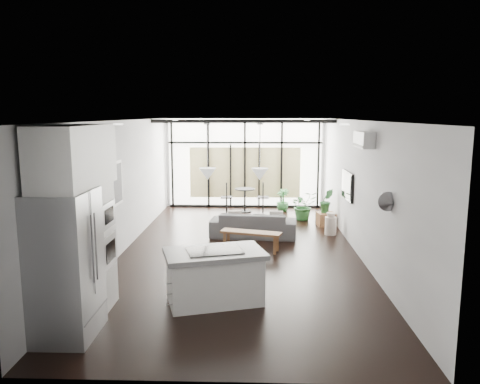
# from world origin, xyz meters

# --- Properties ---
(floor) EXTENTS (5.00, 10.00, 0.00)m
(floor) POSITION_xyz_m (0.00, 0.00, 0.00)
(floor) COLOR black
(floor) RESTS_ON ground
(ceiling) EXTENTS (5.00, 10.00, 0.00)m
(ceiling) POSITION_xyz_m (0.00, 0.00, 2.80)
(ceiling) COLOR white
(ceiling) RESTS_ON ground
(wall_left) EXTENTS (0.02, 10.00, 2.80)m
(wall_left) POSITION_xyz_m (-2.50, 0.00, 1.40)
(wall_left) COLOR silver
(wall_left) RESTS_ON ground
(wall_right) EXTENTS (0.02, 10.00, 2.80)m
(wall_right) POSITION_xyz_m (2.50, 0.00, 1.40)
(wall_right) COLOR silver
(wall_right) RESTS_ON ground
(wall_back) EXTENTS (5.00, 0.02, 2.80)m
(wall_back) POSITION_xyz_m (0.00, 5.00, 1.40)
(wall_back) COLOR silver
(wall_back) RESTS_ON ground
(wall_front) EXTENTS (5.00, 0.02, 2.80)m
(wall_front) POSITION_xyz_m (0.00, -5.00, 1.40)
(wall_front) COLOR silver
(wall_front) RESTS_ON ground
(glazing) EXTENTS (5.00, 0.20, 2.80)m
(glazing) POSITION_xyz_m (0.00, 4.88, 1.40)
(glazing) COLOR black
(glazing) RESTS_ON ground
(skylight) EXTENTS (4.70, 1.90, 0.06)m
(skylight) POSITION_xyz_m (0.00, 4.00, 2.77)
(skylight) COLOR white
(skylight) RESTS_ON ceiling
(neighbour_building) EXTENTS (3.50, 0.02, 1.60)m
(neighbour_building) POSITION_xyz_m (0.00, 4.95, 1.10)
(neighbour_building) COLOR beige
(neighbour_building) RESTS_ON ground
(island) EXTENTS (1.72, 1.30, 0.83)m
(island) POSITION_xyz_m (-0.29, -2.77, 0.42)
(island) COLOR white
(island) RESTS_ON floor
(cooktop) EXTENTS (0.95, 0.77, 0.01)m
(cooktop) POSITION_xyz_m (-0.29, -2.77, 0.84)
(cooktop) COLOR black
(cooktop) RESTS_ON island
(fridge) EXTENTS (0.76, 0.95, 1.96)m
(fridge) POSITION_xyz_m (-2.15, -3.95, 0.98)
(fridge) COLOR gray
(fridge) RESTS_ON floor
(appliance_column) EXTENTS (0.68, 0.72, 2.65)m
(appliance_column) POSITION_xyz_m (-2.19, -3.05, 1.32)
(appliance_column) COLOR white
(appliance_column) RESTS_ON floor
(upper_cabinets) EXTENTS (0.62, 1.75, 0.86)m
(upper_cabinets) POSITION_xyz_m (-2.12, -3.50, 2.35)
(upper_cabinets) COLOR white
(upper_cabinets) RESTS_ON wall_left
(pendant_left) EXTENTS (0.26, 0.26, 0.18)m
(pendant_left) POSITION_xyz_m (-0.40, -2.65, 2.02)
(pendant_left) COLOR white
(pendant_left) RESTS_ON ceiling
(pendant_right) EXTENTS (0.26, 0.26, 0.18)m
(pendant_right) POSITION_xyz_m (0.40, -2.65, 2.02)
(pendant_right) COLOR white
(pendant_right) RESTS_ON ceiling
(sofa) EXTENTS (2.09, 0.77, 0.80)m
(sofa) POSITION_xyz_m (0.29, 1.26, 0.40)
(sofa) COLOR #4F4F51
(sofa) RESTS_ON floor
(console_bench) EXTENTS (1.36, 0.67, 0.42)m
(console_bench) POSITION_xyz_m (0.24, 0.08, 0.21)
(console_bench) COLOR brown
(console_bench) RESTS_ON floor
(pouf) EXTENTS (0.56, 0.56, 0.36)m
(pouf) POSITION_xyz_m (0.42, 1.72, 0.18)
(pouf) COLOR beige
(pouf) RESTS_ON floor
(crate) EXTENTS (0.51, 0.51, 0.34)m
(crate) POSITION_xyz_m (2.22, 2.47, 0.17)
(crate) COLOR brown
(crate) RESTS_ON floor
(plant_tall) EXTENTS (0.97, 1.02, 0.63)m
(plant_tall) POSITION_xyz_m (1.68, 3.13, 0.32)
(plant_tall) COLOR #27602C
(plant_tall) RESTS_ON floor
(plant_med) EXTENTS (0.66, 0.79, 0.38)m
(plant_med) POSITION_xyz_m (1.17, 4.26, 0.19)
(plant_med) COLOR #27602C
(plant_med) RESTS_ON floor
(plant_crate) EXTENTS (0.44, 0.69, 0.29)m
(plant_crate) POSITION_xyz_m (2.22, 2.47, 0.49)
(plant_crate) COLOR #27602C
(plant_crate) RESTS_ON crate
(milk_can) EXTENTS (0.31, 0.31, 0.55)m
(milk_can) POSITION_xyz_m (2.19, 1.50, 0.28)
(milk_can) COLOR beige
(milk_can) RESTS_ON floor
(bistro_set) EXTENTS (1.70, 0.74, 0.80)m
(bistro_set) POSITION_xyz_m (0.02, 4.15, 0.40)
(bistro_set) COLOR black
(bistro_set) RESTS_ON floor
(tv) EXTENTS (0.05, 1.10, 0.65)m
(tv) POSITION_xyz_m (2.46, 1.00, 1.30)
(tv) COLOR black
(tv) RESTS_ON wall_right
(ac_unit) EXTENTS (0.22, 0.90, 0.30)m
(ac_unit) POSITION_xyz_m (2.38, -0.80, 2.45)
(ac_unit) COLOR silver
(ac_unit) RESTS_ON wall_right
(framed_art) EXTENTS (0.04, 0.70, 0.90)m
(framed_art) POSITION_xyz_m (-2.47, -0.50, 1.55)
(framed_art) COLOR black
(framed_art) RESTS_ON wall_left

